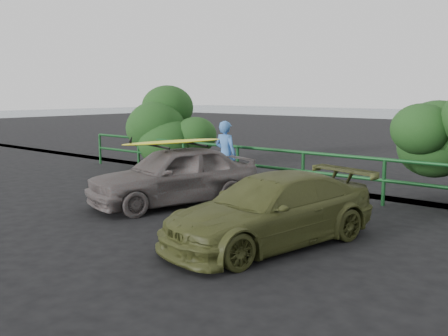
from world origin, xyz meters
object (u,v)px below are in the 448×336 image
at_px(guardrail, 269,168).
at_px(man, 226,155).
at_px(surfboard, 174,142).
at_px(olive_vehicle, 271,210).
at_px(sedan, 174,175).

bearing_deg(guardrail, man, -145.20).
height_order(guardrail, surfboard, surfboard).
xyz_separation_m(guardrail, olive_vehicle, (2.71, -3.83, 0.04)).
xyz_separation_m(olive_vehicle, surfboard, (-3.28, 1.06, 0.81)).
xyz_separation_m(sedan, surfboard, (0.00, 0.00, 0.72)).
relative_size(sedan, surfboard, 1.59).
xyz_separation_m(guardrail, man, (-0.90, -0.62, 0.34)).
distance_m(guardrail, surfboard, 2.95).
bearing_deg(olive_vehicle, sedan, 174.83).
distance_m(sedan, olive_vehicle, 3.44).
xyz_separation_m(sedan, man, (-0.33, 2.14, 0.22)).
bearing_deg(man, guardrail, -146.28).
height_order(olive_vehicle, surfboard, surfboard).
relative_size(guardrail, surfboard, 5.89).
distance_m(sedan, man, 2.18).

